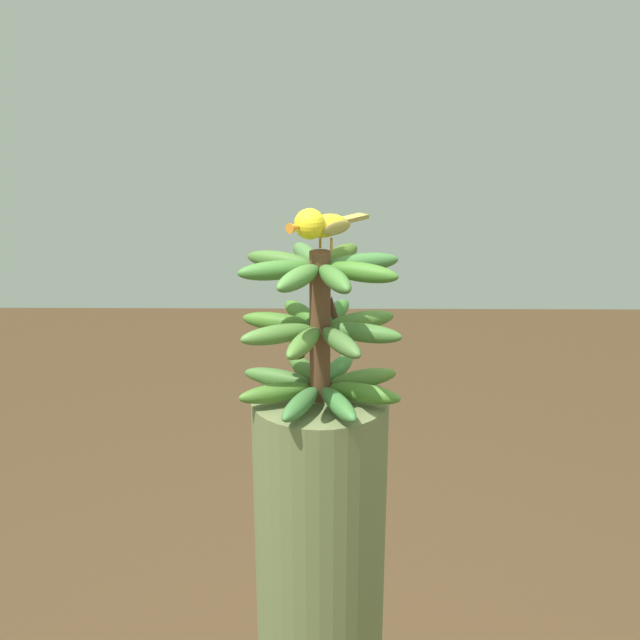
% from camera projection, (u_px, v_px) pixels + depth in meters
% --- Properties ---
extents(banana_bunch, '(0.31, 0.31, 0.29)m').
position_uv_depth(banana_bunch, '(320.00, 327.00, 1.58)').
color(banana_bunch, brown).
rests_on(banana_bunch, banana_tree).
extents(perched_bird, '(0.15, 0.16, 0.08)m').
position_uv_depth(perched_bird, '(319.00, 225.00, 1.52)').
color(perched_bird, '#C68933').
rests_on(perched_bird, banana_bunch).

